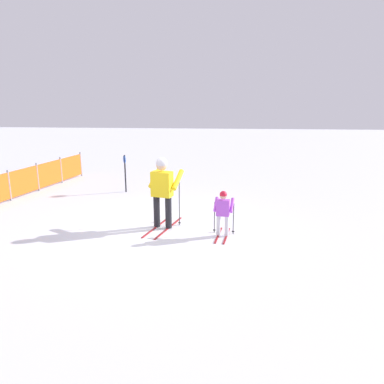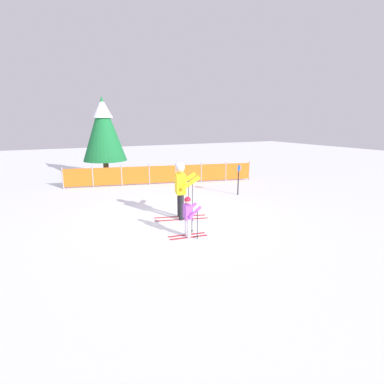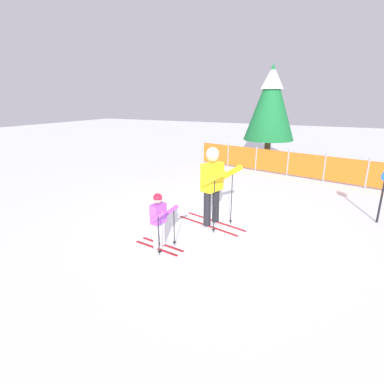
# 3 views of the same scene
# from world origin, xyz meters

# --- Properties ---
(ground_plane) EXTENTS (60.00, 60.00, 0.00)m
(ground_plane) POSITION_xyz_m (0.00, 0.00, 0.00)
(ground_plane) COLOR white
(skier_adult) EXTENTS (1.79, 0.94, 1.85)m
(skier_adult) POSITION_xyz_m (0.06, -0.25, 1.11)
(skier_adult) COLOR maroon
(skier_adult) RESTS_ON ground_plane
(skier_child) EXTENTS (1.10, 0.54, 1.14)m
(skier_child) POSITION_xyz_m (-0.43, -1.80, 0.67)
(skier_child) COLOR maroon
(skier_child) RESTS_ON ground_plane
(safety_fence) EXTENTS (9.37, 2.14, 1.03)m
(safety_fence) POSITION_xyz_m (1.51, 5.28, 0.51)
(safety_fence) COLOR gray
(safety_fence) RESTS_ON ground_plane
(conifer_far) EXTENTS (2.42, 2.42, 4.50)m
(conifer_far) POSITION_xyz_m (-0.69, 8.63, 2.78)
(conifer_far) COLOR #4C3823
(conifer_far) RESTS_ON ground_plane
(trail_marker) EXTENTS (0.25, 0.15, 1.33)m
(trail_marker) POSITION_xyz_m (3.64, 1.66, 0.83)
(trail_marker) COLOR black
(trail_marker) RESTS_ON ground_plane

